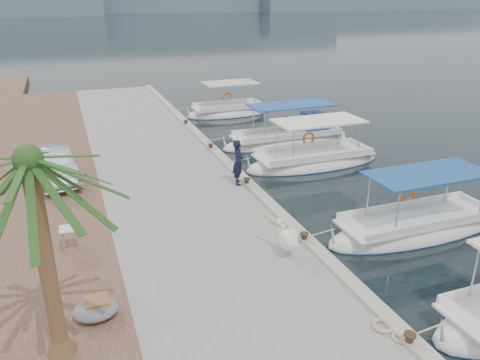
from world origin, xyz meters
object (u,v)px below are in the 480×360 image
(pelican, at_px, (287,238))
(fishing_caique_e, at_px, (228,113))
(fishing_caique_c, at_px, (313,162))
(fishing_caique_d, at_px, (289,140))
(parked_car, at_px, (54,165))
(fishing_caique_b, at_px, (416,229))
(fisherman, at_px, (238,162))
(date_palm, at_px, (28,161))

(pelican, bearing_deg, fishing_caique_e, 75.96)
(fishing_caique_c, relative_size, fishing_caique_d, 0.92)
(pelican, xyz_separation_m, parked_car, (-6.49, 8.87, 0.12))
(fishing_caique_b, xyz_separation_m, parked_car, (-11.79, 8.36, 1.05))
(fishing_caique_c, distance_m, parked_car, 11.89)
(fishing_caique_e, bearing_deg, fisherman, -107.47)
(fishing_caique_c, bearing_deg, fishing_caique_b, -90.19)
(fishing_caique_e, relative_size, date_palm, 1.10)
(date_palm, bearing_deg, pelican, 17.32)
(fishing_caique_c, height_order, date_palm, date_palm)
(fishing_caique_e, xyz_separation_m, fisherman, (-4.17, -13.25, 1.32))
(fisherman, bearing_deg, fishing_caique_e, 3.24)
(fishing_caique_b, xyz_separation_m, fisherman, (-4.70, 5.31, 1.32))
(fishing_caique_d, bearing_deg, fisherman, -131.94)
(fishing_caique_b, relative_size, parked_car, 1.72)
(fishing_caique_b, bearing_deg, fishing_caique_e, 91.64)
(date_palm, bearing_deg, fishing_caique_d, 48.05)
(fishing_caique_b, height_order, parked_car, fishing_caique_b)
(fishing_caique_b, bearing_deg, pelican, -174.52)
(date_palm, bearing_deg, fisherman, 48.05)
(fishing_caique_c, height_order, parked_car, fishing_caique_c)
(fishing_caique_c, bearing_deg, fishing_caique_e, 92.88)
(fishing_caique_b, distance_m, pelican, 5.41)
(fishing_caique_b, distance_m, parked_car, 14.49)
(pelican, bearing_deg, date_palm, -162.68)
(fishing_caique_c, distance_m, date_palm, 16.17)
(fishing_caique_c, xyz_separation_m, fisherman, (-4.73, -2.17, 1.32))
(parked_car, bearing_deg, fishing_caique_e, 32.64)
(fishing_caique_c, relative_size, fishing_caique_e, 1.19)
(fishing_caique_b, relative_size, fishing_caique_c, 0.99)
(fishing_caique_b, xyz_separation_m, fishing_caique_d, (0.43, 11.02, 0.06))
(fishing_caique_e, distance_m, pelican, 19.67)
(date_palm, xyz_separation_m, parked_car, (-0.05, 10.88, -3.78))
(fishing_caique_d, xyz_separation_m, pelican, (-5.73, -11.52, 0.87))
(fishing_caique_e, bearing_deg, fishing_caique_b, -88.36)
(pelican, bearing_deg, fishing_caique_c, 56.31)
(fishing_caique_e, bearing_deg, parked_car, -137.83)
(fishing_caique_d, distance_m, fishing_caique_e, 7.60)
(date_palm, relative_size, parked_car, 1.32)
(fishing_caique_c, height_order, fisherman, fisherman)
(fishing_caique_b, xyz_separation_m, pelican, (-5.30, -0.51, 0.93))
(date_palm, bearing_deg, fishing_caique_b, 12.10)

